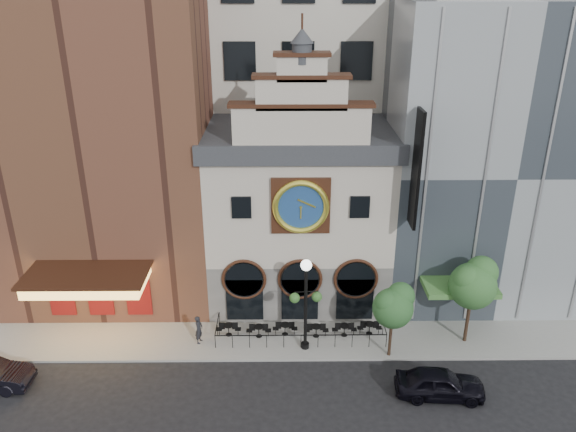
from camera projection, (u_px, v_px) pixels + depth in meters
The scene contains 17 objects.
ground at pixel (301, 361), 33.82m from camera, with size 120.00×120.00×0.00m, color black.
sidewalk at pixel (300, 336), 36.09m from camera, with size 44.00×5.00×0.15m, color gray.
clock_building at pixel (299, 209), 38.35m from camera, with size 12.60×8.78×18.65m.
theater_building at pixel (106, 117), 37.84m from camera, with size 14.00×15.60×25.00m.
retail_building at pixel (484, 151), 39.08m from camera, with size 14.00×14.40×20.00m.
cafe_railing at pixel (300, 329), 35.88m from camera, with size 10.60×2.60×0.90m, color black, non-canonical shape.
bistro_0 at pixel (229, 329), 35.87m from camera, with size 1.58×0.68×0.90m.
bistro_1 at pixel (259, 330), 35.73m from camera, with size 1.58×0.68×0.90m.
bistro_2 at pixel (285, 328), 35.92m from camera, with size 1.58×0.68×0.90m.
bistro_3 at pixel (316, 330), 35.75m from camera, with size 1.58×0.68×0.90m.
bistro_4 at pixel (344, 329), 35.83m from camera, with size 1.58×0.68×0.90m.
bistro_5 at pixel (370, 328), 36.00m from camera, with size 1.58×0.68×0.90m.
car_right at pixel (440, 383), 30.78m from camera, with size 1.96×4.86×1.66m, color black.
pedestrian at pixel (199, 329), 34.99m from camera, with size 0.69×0.45×1.88m, color black.
lamppost at pixel (306, 295), 33.34m from camera, with size 1.96×0.74×6.13m.
tree_left at pixel (394, 305), 32.81m from camera, with size 2.50×2.41×4.81m.
tree_right at pixel (474, 282), 33.89m from camera, with size 2.98×2.87×5.75m.
Camera 1 is at (-1.08, -27.55, 21.49)m, focal length 35.00 mm.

